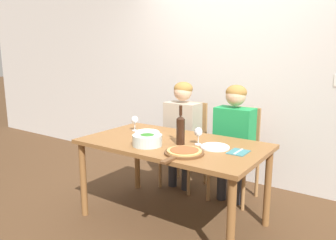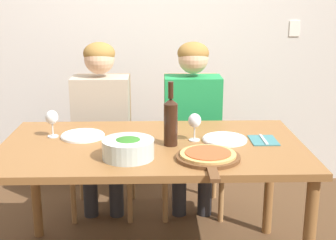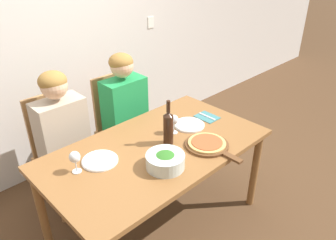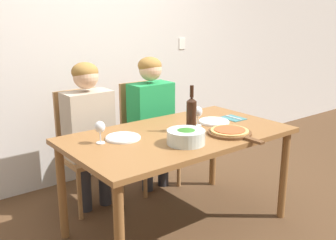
# 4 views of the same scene
# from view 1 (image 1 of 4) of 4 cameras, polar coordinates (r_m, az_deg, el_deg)

# --- Properties ---
(ground_plane) EXTENTS (40.00, 40.00, 0.00)m
(ground_plane) POSITION_cam_1_polar(r_m,az_deg,el_deg) (3.17, 0.77, -16.95)
(ground_plane) COLOR #4C331E
(back_wall) EXTENTS (10.00, 0.06, 2.70)m
(back_wall) POSITION_cam_1_polar(r_m,az_deg,el_deg) (3.95, 11.61, 8.95)
(back_wall) COLOR silver
(back_wall) RESTS_ON ground
(dining_table) EXTENTS (1.60, 0.90, 0.75)m
(dining_table) POSITION_cam_1_polar(r_m,az_deg,el_deg) (2.91, 0.81, -5.34)
(dining_table) COLOR brown
(dining_table) RESTS_ON ground
(chair_left) EXTENTS (0.42, 0.42, 0.96)m
(chair_left) POSITION_cam_1_polar(r_m,az_deg,el_deg) (3.80, 3.31, -3.86)
(chair_left) COLOR #9E7042
(chair_left) RESTS_ON ground
(chair_right) EXTENTS (0.42, 0.42, 0.96)m
(chair_right) POSITION_cam_1_polar(r_m,az_deg,el_deg) (3.54, 11.96, -5.30)
(chair_right) COLOR #9E7042
(chair_right) RESTS_ON ground
(person_woman) EXTENTS (0.47, 0.51, 1.21)m
(person_woman) POSITION_cam_1_polar(r_m,az_deg,el_deg) (3.65, 2.40, -0.92)
(person_woman) COLOR #28282D
(person_woman) RESTS_ON ground
(person_man) EXTENTS (0.47, 0.51, 1.21)m
(person_man) POSITION_cam_1_polar(r_m,az_deg,el_deg) (3.37, 11.35, -2.19)
(person_man) COLOR #28282D
(person_man) RESTS_ON ground
(wine_bottle) EXTENTS (0.07, 0.07, 0.34)m
(wine_bottle) POSITION_cam_1_polar(r_m,az_deg,el_deg) (2.79, 2.20, -1.59)
(wine_bottle) COLOR black
(wine_bottle) RESTS_ON dining_table
(broccoli_bowl) EXTENTS (0.25, 0.25, 0.10)m
(broccoli_bowl) POSITION_cam_1_polar(r_m,az_deg,el_deg) (2.77, -3.63, -3.48)
(broccoli_bowl) COLOR silver
(broccoli_bowl) RESTS_ON dining_table
(dinner_plate_left) EXTENTS (0.24, 0.24, 0.02)m
(dinner_plate_left) POSITION_cam_1_polar(r_m,az_deg,el_deg) (3.21, -3.64, -2.14)
(dinner_plate_left) COLOR white
(dinner_plate_left) RESTS_ON dining_table
(dinner_plate_right) EXTENTS (0.24, 0.24, 0.02)m
(dinner_plate_right) POSITION_cam_1_polar(r_m,az_deg,el_deg) (2.73, 8.18, -4.65)
(dinner_plate_right) COLOR white
(dinner_plate_right) RESTS_ON dining_table
(pizza_on_board) EXTENTS (0.31, 0.45, 0.04)m
(pizza_on_board) POSITION_cam_1_polar(r_m,az_deg,el_deg) (2.54, 2.76, -5.63)
(pizza_on_board) COLOR brown
(pizza_on_board) RESTS_ON dining_table
(wine_glass_left) EXTENTS (0.07, 0.07, 0.15)m
(wine_glass_left) POSITION_cam_1_polar(r_m,az_deg,el_deg) (3.30, -5.83, -0.10)
(wine_glass_left) COLOR silver
(wine_glass_left) RESTS_ON dining_table
(wine_glass_right) EXTENTS (0.07, 0.07, 0.15)m
(wine_glass_right) POSITION_cam_1_polar(r_m,az_deg,el_deg) (2.79, 5.31, -2.22)
(wine_glass_right) COLOR silver
(wine_glass_right) RESTS_ON dining_table
(fork_on_napkin) EXTENTS (0.14, 0.18, 0.01)m
(fork_on_napkin) POSITION_cam_1_polar(r_m,az_deg,el_deg) (2.65, 12.17, -5.48)
(fork_on_napkin) COLOR #387075
(fork_on_napkin) RESTS_ON dining_table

